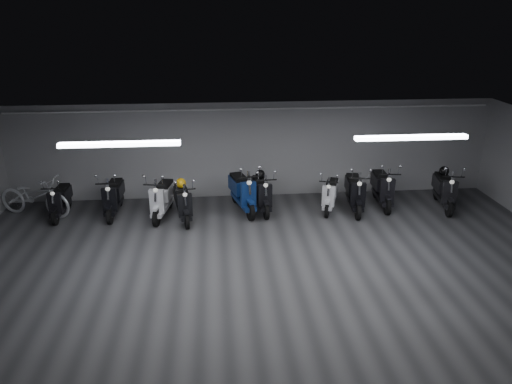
{
  "coord_description": "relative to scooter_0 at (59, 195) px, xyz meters",
  "views": [
    {
      "loc": [
        -1.11,
        -8.63,
        5.31
      ],
      "look_at": [
        -0.14,
        2.5,
        1.05
      ],
      "focal_mm": 34.24,
      "sensor_mm": 36.0,
      "label": 1
    }
  ],
  "objects": [
    {
      "name": "scooter_8",
      "position": [
        8.82,
        0.0,
        0.09
      ],
      "size": [
        0.78,
        1.95,
        1.42
      ],
      "primitive_type": null,
      "rotation": [
        0.0,
        0.0,
        -0.08
      ],
      "color": "black",
      "rests_on": "floor"
    },
    {
      "name": "bicycle",
      "position": [
        -0.7,
        0.15,
        0.06
      ],
      "size": [
        2.2,
        1.38,
        1.35
      ],
      "primitive_type": "imported",
      "rotation": [
        0.0,
        0.0,
        1.23
      ],
      "color": "white",
      "rests_on": "floor"
    },
    {
      "name": "floor",
      "position": [
        5.27,
        -3.86,
        -0.62
      ],
      "size": [
        14.0,
        10.0,
        0.01
      ],
      "primitive_type": "cube",
      "color": "#343436",
      "rests_on": "ground"
    },
    {
      "name": "fluor_strip_right",
      "position": [
        8.27,
        -2.86,
        2.12
      ],
      "size": [
        2.4,
        0.18,
        0.08
      ],
      "primitive_type": "cube",
      "color": "white",
      "rests_on": "ceiling"
    },
    {
      "name": "scooter_1",
      "position": [
        1.4,
        0.01,
        0.07
      ],
      "size": [
        0.65,
        1.85,
        1.37
      ],
      "primitive_type": null,
      "rotation": [
        0.0,
        0.0,
        -0.02
      ],
      "color": "black",
      "rests_on": "floor"
    },
    {
      "name": "scooter_9",
      "position": [
        10.49,
        -0.3,
        0.08
      ],
      "size": [
        0.95,
        1.96,
        1.4
      ],
      "primitive_type": null,
      "rotation": [
        0.0,
        0.0,
        -0.18
      ],
      "color": "black",
      "rests_on": "floor"
    },
    {
      "name": "back_wall",
      "position": [
        5.27,
        1.15,
        0.78
      ],
      "size": [
        14.0,
        0.01,
        2.8
      ],
      "primitive_type": "cube",
      "color": "gray",
      "rests_on": "ground"
    },
    {
      "name": "scooter_5",
      "position": [
        5.41,
        -0.06,
        0.06
      ],
      "size": [
        0.78,
        1.88,
        1.36
      ],
      "primitive_type": null,
      "rotation": [
        0.0,
        0.0,
        0.09
      ],
      "color": "black",
      "rests_on": "floor"
    },
    {
      "name": "helmet_2",
      "position": [
        10.53,
        -0.05,
        0.39
      ],
      "size": [
        0.27,
        0.27,
        0.27
      ],
      "primitive_type": "sphere",
      "color": "black",
      "rests_on": "scooter_9"
    },
    {
      "name": "fluor_strip_left",
      "position": [
        2.27,
        -2.86,
        2.12
      ],
      "size": [
        2.4,
        0.18,
        0.08
      ],
      "primitive_type": "cube",
      "color": "white",
      "rests_on": "ceiling"
    },
    {
      "name": "helmet_1",
      "position": [
        3.24,
        -0.26,
        0.33
      ],
      "size": [
        0.27,
        0.27,
        0.27
      ],
      "primitive_type": "sphere",
      "color": "#E3A00D",
      "rests_on": "scooter_3"
    },
    {
      "name": "helmet_0",
      "position": [
        5.38,
        0.2,
        0.36
      ],
      "size": [
        0.26,
        0.26,
        0.26
      ],
      "primitive_type": "sphere",
      "color": "black",
      "rests_on": "scooter_5"
    },
    {
      "name": "conduit",
      "position": [
        5.27,
        1.06,
        2.0
      ],
      "size": [
        13.6,
        0.05,
        0.05
      ],
      "primitive_type": "cylinder",
      "rotation": [
        0.0,
        1.57,
        0.0
      ],
      "color": "white",
      "rests_on": "back_wall"
    },
    {
      "name": "scooter_0",
      "position": [
        0.0,
        0.0,
        0.0
      ],
      "size": [
        0.58,
        1.66,
        1.23
      ],
      "primitive_type": null,
      "rotation": [
        0.0,
        0.0,
        -0.02
      ],
      "color": "black",
      "rests_on": "floor"
    },
    {
      "name": "scooter_3",
      "position": [
        3.28,
        -0.5,
        0.04
      ],
      "size": [
        0.9,
        1.84,
        1.31
      ],
      "primitive_type": null,
      "rotation": [
        0.0,
        0.0,
        0.19
      ],
      "color": "black",
      "rests_on": "floor"
    },
    {
      "name": "scooter_7",
      "position": [
        7.95,
        -0.26,
        0.1
      ],
      "size": [
        0.85,
        1.98,
        1.43
      ],
      "primitive_type": null,
      "rotation": [
        0.0,
        0.0,
        -0.11
      ],
      "color": "black",
      "rests_on": "floor"
    },
    {
      "name": "scooter_4",
      "position": [
        4.88,
        -0.04,
        0.13
      ],
      "size": [
        1.15,
        2.11,
        1.5
      ],
      "primitive_type": null,
      "rotation": [
        0.0,
        0.0,
        0.25
      ],
      "color": "navy",
      "rests_on": "floor"
    },
    {
      "name": "ceiling",
      "position": [
        5.27,
        -3.86,
        2.19
      ],
      "size": [
        14.0,
        10.0,
        0.01
      ],
      "primitive_type": "cube",
      "color": "gray",
      "rests_on": "ground"
    },
    {
      "name": "scooter_6",
      "position": [
        7.3,
        -0.16,
        0.01
      ],
      "size": [
        1.11,
        1.76,
        1.24
      ],
      "primitive_type": null,
      "rotation": [
        0.0,
        0.0,
        -0.36
      ],
      "color": "silver",
      "rests_on": "floor"
    },
    {
      "name": "scooter_2",
      "position": [
        2.72,
        -0.23,
        0.08
      ],
      "size": [
        0.95,
        1.95,
        1.39
      ],
      "primitive_type": null,
      "rotation": [
        0.0,
        0.0,
        -0.18
      ],
      "color": "silver",
      "rests_on": "floor"
    }
  ]
}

